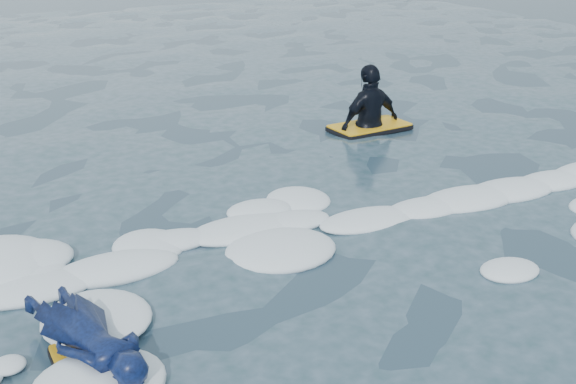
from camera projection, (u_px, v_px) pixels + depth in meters
The scene contains 4 objects.
ground at pixel (269, 315), 6.16m from camera, with size 120.00×120.00×0.00m, color #1A333E.
foam_band at pixel (226, 265), 7.03m from camera, with size 12.00×3.10×0.30m, color white, non-canonical shape.
prone_woman_unit at pixel (91, 340), 5.45m from camera, with size 0.95×1.62×0.39m.
waiting_rider_unit at pixel (370, 125), 11.30m from camera, with size 1.33×0.83×1.89m.
Camera 1 is at (-2.14, -4.91, 3.23)m, focal length 45.00 mm.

